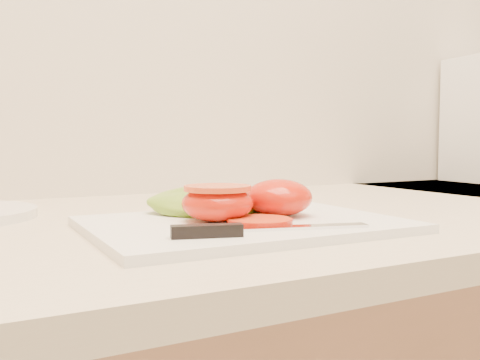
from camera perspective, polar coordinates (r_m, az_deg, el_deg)
name	(u,v)px	position (r m, az deg, el deg)	size (l,w,h in m)	color
cutting_board	(244,224)	(0.61, 0.45, -4.77)	(0.34, 0.25, 0.01)	white
tomato_half_dome	(279,197)	(0.64, 4.13, -1.87)	(0.08, 0.08, 0.04)	red
tomato_half_cut	(218,202)	(0.60, -2.41, -2.32)	(0.08, 0.08, 0.04)	red
tomato_slice_0	(260,221)	(0.57, 2.11, -4.44)	(0.07, 0.07, 0.01)	#F35C2B
lettuce_leaf_0	(207,202)	(0.66, -3.55, -2.37)	(0.15, 0.10, 0.03)	olive
lettuce_leaf_1	(236,201)	(0.69, -0.43, -2.30)	(0.11, 0.08, 0.02)	olive
knife	(247,229)	(0.52, 0.71, -5.29)	(0.21, 0.06, 0.01)	silver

